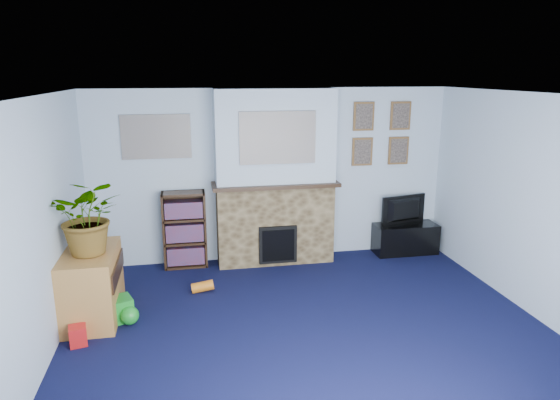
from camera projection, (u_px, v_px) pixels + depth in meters
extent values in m
cube|color=black|center=(310.00, 333.00, 5.14)|extent=(5.00, 4.50, 0.01)
cube|color=white|center=(314.00, 95.00, 4.54)|extent=(5.00, 4.50, 0.01)
cube|color=silver|center=(272.00, 175.00, 6.98)|extent=(5.00, 0.04, 2.40)
cube|color=silver|center=(415.00, 341.00, 2.70)|extent=(5.00, 0.04, 2.40)
cube|color=silver|center=(37.00, 237.00, 4.39)|extent=(0.04, 4.50, 2.40)
cube|color=silver|center=(541.00, 209.00, 5.29)|extent=(0.04, 4.50, 2.40)
cube|color=brown|center=(275.00, 224.00, 6.95)|extent=(1.60, 0.40, 1.10)
cube|color=brown|center=(275.00, 138.00, 6.65)|extent=(1.60, 0.40, 1.30)
cube|color=brown|center=(275.00, 184.00, 6.78)|extent=(1.72, 0.50, 0.05)
cube|color=brown|center=(278.00, 244.00, 6.81)|extent=(0.52, 0.08, 0.52)
cube|color=brown|center=(278.00, 245.00, 6.77)|extent=(0.44, 0.02, 0.44)
cube|color=gray|center=(278.00, 138.00, 6.44)|extent=(1.00, 0.03, 0.68)
cube|color=gray|center=(156.00, 137.00, 6.54)|extent=(0.90, 0.03, 0.58)
cube|color=brown|center=(364.00, 116.00, 6.99)|extent=(0.30, 0.03, 0.40)
cube|color=brown|center=(400.00, 116.00, 7.09)|extent=(0.30, 0.03, 0.40)
cube|color=brown|center=(362.00, 152.00, 7.12)|extent=(0.30, 0.03, 0.40)
cube|color=brown|center=(398.00, 151.00, 7.22)|extent=(0.30, 0.03, 0.40)
cube|color=black|center=(405.00, 238.00, 7.36)|extent=(0.92, 0.39, 0.44)
imported|color=black|center=(406.00, 210.00, 7.28)|extent=(0.73, 0.25, 0.42)
cube|color=black|center=(185.00, 227.00, 6.90)|extent=(0.58, 0.02, 1.05)
cube|color=black|center=(164.00, 231.00, 6.73)|extent=(0.03, 0.28, 1.05)
cube|color=black|center=(205.00, 228.00, 6.83)|extent=(0.03, 0.28, 1.05)
cube|color=black|center=(186.00, 265.00, 6.91)|extent=(0.56, 0.28, 0.03)
cube|color=black|center=(185.00, 242.00, 6.82)|extent=(0.56, 0.28, 0.03)
cube|color=black|center=(184.00, 219.00, 6.74)|extent=(0.56, 0.28, 0.03)
cube|color=black|center=(183.00, 193.00, 6.65)|extent=(0.56, 0.28, 0.03)
cube|color=black|center=(186.00, 254.00, 6.86)|extent=(0.50, 0.22, 0.24)
cube|color=black|center=(185.00, 232.00, 6.78)|extent=(0.50, 0.22, 0.24)
cube|color=black|center=(184.00, 209.00, 6.70)|extent=(0.50, 0.22, 0.22)
cube|color=#B17839|center=(92.00, 287.00, 5.38)|extent=(0.54, 0.98, 0.76)
imported|color=#26661E|center=(89.00, 216.00, 5.14)|extent=(0.77, 0.68, 0.81)
cube|color=gold|center=(269.00, 178.00, 6.72)|extent=(0.09, 0.06, 0.13)
cylinder|color=#B2BFC6|center=(295.00, 176.00, 6.78)|extent=(0.05, 0.05, 0.17)
sphere|color=gray|center=(240.00, 179.00, 6.65)|extent=(0.14, 0.14, 0.14)
cylinder|color=red|center=(326.00, 176.00, 6.86)|extent=(0.06, 0.06, 0.12)
cube|color=#198C26|center=(117.00, 309.00, 5.36)|extent=(0.39, 0.35, 0.25)
sphere|color=#198C26|center=(130.00, 316.00, 5.29)|extent=(0.20, 0.20, 0.20)
cube|color=red|center=(78.00, 334.00, 4.89)|extent=(0.19, 0.19, 0.20)
cylinder|color=orange|center=(203.00, 287.00, 6.07)|extent=(0.28, 0.12, 0.16)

